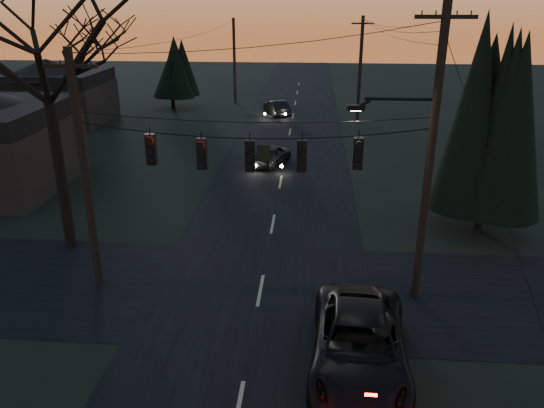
# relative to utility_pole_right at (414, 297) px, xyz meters

# --- Properties ---
(main_road) EXTENTS (8.00, 120.00, 0.02)m
(main_road) POSITION_rel_utility_pole_right_xyz_m (-5.50, 10.00, 0.01)
(main_road) COLOR black
(main_road) RESTS_ON ground
(cross_road) EXTENTS (60.00, 7.00, 0.02)m
(cross_road) POSITION_rel_utility_pole_right_xyz_m (-5.50, 0.00, 0.01)
(cross_road) COLOR black
(cross_road) RESTS_ON ground
(utility_pole_right) EXTENTS (5.00, 0.30, 10.00)m
(utility_pole_right) POSITION_rel_utility_pole_right_xyz_m (0.00, 0.00, 0.00)
(utility_pole_right) COLOR black
(utility_pole_right) RESTS_ON ground
(utility_pole_left) EXTENTS (1.80, 0.30, 8.50)m
(utility_pole_left) POSITION_rel_utility_pole_right_xyz_m (-11.50, 0.00, 0.00)
(utility_pole_left) COLOR black
(utility_pole_left) RESTS_ON ground
(utility_pole_far_r) EXTENTS (1.80, 0.30, 8.50)m
(utility_pole_far_r) POSITION_rel_utility_pole_right_xyz_m (0.00, 28.00, 0.00)
(utility_pole_far_r) COLOR black
(utility_pole_far_r) RESTS_ON ground
(utility_pole_far_l) EXTENTS (0.30, 0.30, 8.00)m
(utility_pole_far_l) POSITION_rel_utility_pole_right_xyz_m (-11.50, 36.00, 0.00)
(utility_pole_far_l) COLOR black
(utility_pole_far_l) RESTS_ON ground
(span_signal_assembly) EXTENTS (11.50, 0.44, 1.69)m
(span_signal_assembly) POSITION_rel_utility_pole_right_xyz_m (-5.74, 0.00, 5.16)
(span_signal_assembly) COLOR black
(span_signal_assembly) RESTS_ON ground
(bare_tree_left) EXTENTS (11.02, 11.02, 12.20)m
(bare_tree_left) POSITION_rel_utility_pole_right_xyz_m (-13.91, 3.03, 8.53)
(bare_tree_left) COLOR black
(bare_tree_left) RESTS_ON ground
(evergreen_right) EXTENTS (4.00, 4.00, 8.24)m
(evergreen_right) POSITION_rel_utility_pole_right_xyz_m (3.91, 6.20, 4.71)
(evergreen_right) COLOR black
(evergreen_right) RESTS_ON ground
(bare_tree_dist) EXTENTS (6.64, 6.64, 10.00)m
(bare_tree_dist) POSITION_rel_utility_pole_right_xyz_m (-19.83, 18.37, 6.99)
(bare_tree_dist) COLOR black
(bare_tree_dist) RESTS_ON ground
(evergreen_dist) EXTENTS (3.72, 3.72, 6.24)m
(evergreen_dist) POSITION_rel_utility_pole_right_xyz_m (-16.84, 32.13, 3.71)
(evergreen_dist) COLOR black
(evergreen_dist) RESTS_ON ground
(house_left_far) EXTENTS (9.00, 7.00, 5.20)m
(house_left_far) POSITION_rel_utility_pole_right_xyz_m (-25.50, 26.00, 2.60)
(house_left_far) COLOR black
(house_left_far) RESTS_ON ground
(suv_near) EXTENTS (3.00, 5.94, 1.61)m
(suv_near) POSITION_rel_utility_pole_right_xyz_m (-2.30, -4.04, 0.80)
(suv_near) COLOR black
(suv_near) RESTS_ON ground
(sedan_oncoming_a) EXTENTS (2.68, 4.10, 1.30)m
(sedan_oncoming_a) POSITION_rel_utility_pole_right_xyz_m (-6.30, 15.34, 0.65)
(sedan_oncoming_a) COLOR black
(sedan_oncoming_a) RESTS_ON ground
(sedan_oncoming_b) EXTENTS (2.79, 4.16, 1.30)m
(sedan_oncoming_b) POSITION_rel_utility_pole_right_xyz_m (-6.98, 30.30, 0.65)
(sedan_oncoming_b) COLOR black
(sedan_oncoming_b) RESTS_ON ground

